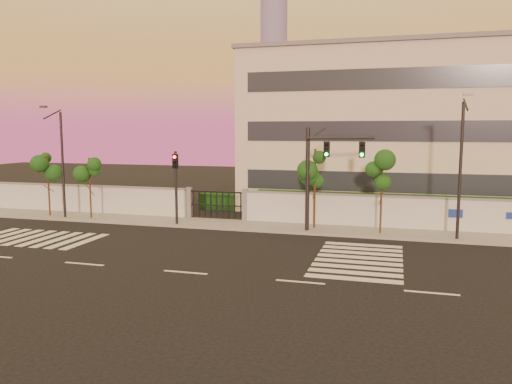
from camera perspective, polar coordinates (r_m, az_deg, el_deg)
ground at (r=21.87m, az=-8.05°, el=-9.10°), size 120.00×120.00×0.00m
sidewalk at (r=31.48m, az=-0.30°, el=-3.89°), size 60.00×3.00×0.15m
perimeter_wall at (r=32.70m, az=0.60°, el=-1.71°), size 60.00×0.36×2.20m
hedge_row at (r=35.12m, az=3.44°, el=-1.52°), size 41.00×4.25×1.80m
institutional_building at (r=41.17m, az=16.52°, el=6.92°), size 24.40×12.40×12.25m
distant_skyscraper at (r=313.13m, az=2.05°, el=17.38°), size 16.00×16.00×118.00m
road_markings at (r=25.81m, az=-7.90°, el=-6.56°), size 57.00×7.62×0.02m
street_tree_b at (r=37.34m, az=-22.65°, el=2.19°), size 1.49×1.19×4.40m
street_tree_c at (r=35.39m, az=-18.45°, el=1.92°), size 1.46×1.16×4.22m
street_tree_d at (r=30.28m, az=6.80°, el=2.45°), size 1.64×1.30×4.95m
street_tree_e at (r=29.36m, az=14.24°, el=1.83°), size 1.51×1.20×4.74m
traffic_signal_main at (r=29.30m, az=7.44°, el=2.84°), size 3.88×1.18×6.22m
traffic_signal_secondary at (r=31.76m, az=-9.15°, el=1.49°), size 0.37×0.35×4.76m
streetlight_west at (r=36.08m, az=-21.39°, el=3.50°), size 0.45×1.83×7.62m
streetlight_east at (r=28.88m, az=22.38°, el=3.00°), size 0.47×1.91×7.92m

